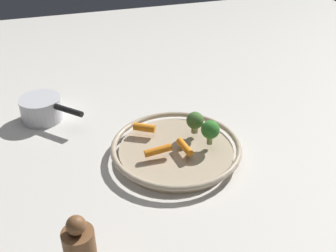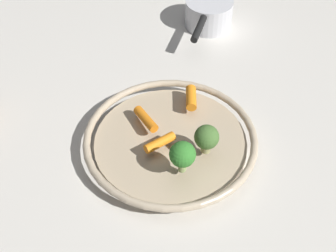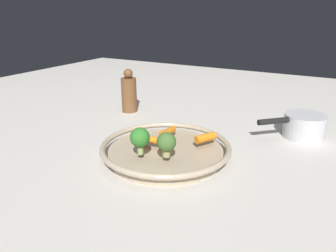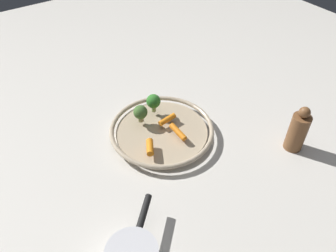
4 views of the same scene
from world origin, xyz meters
name	(u,v)px [view 1 (image 1 of 4)]	position (x,y,z in m)	size (l,w,h in m)	color
ground_plane	(176,156)	(0.00, 0.00, 0.00)	(2.48, 2.48, 0.00)	beige
serving_bowl	(176,150)	(0.00, 0.00, 0.02)	(0.32, 0.32, 0.04)	tan
baby_carrot_right	(185,147)	(-0.01, 0.03, 0.04)	(0.02, 0.02, 0.06)	orange
baby_carrot_back	(144,128)	(0.06, -0.08, 0.05)	(0.02, 0.02, 0.05)	orange
baby_carrot_center	(158,150)	(0.05, 0.02, 0.04)	(0.02, 0.02, 0.07)	orange
broccoli_floret_small	(195,121)	(-0.06, -0.04, 0.07)	(0.04, 0.04, 0.06)	tan
broccoli_floret_large	(210,130)	(-0.08, 0.02, 0.07)	(0.04, 0.04, 0.06)	#96AB66
saucepan	(42,109)	(0.30, -0.28, 0.03)	(0.17, 0.17, 0.07)	silver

